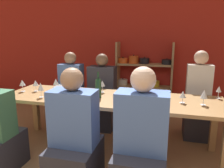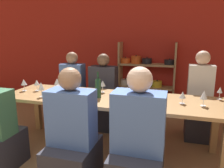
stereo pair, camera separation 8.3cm
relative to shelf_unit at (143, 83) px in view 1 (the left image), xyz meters
name	(u,v)px [view 1 (the left image)]	position (x,y,z in m)	size (l,w,h in m)	color
wall_back_red	(127,42)	(-0.38, 0.20, 0.81)	(8.80, 0.06, 2.70)	red
shelf_unit	(143,83)	(0.00, 0.00, 0.00)	(1.11, 0.30, 1.36)	tan
dining_table	(110,103)	(-0.21, -1.77, 0.11)	(2.77, 0.80, 0.73)	#AD7F4C
mixing_bowl	(65,90)	(-0.86, -1.72, 0.24)	(0.31, 0.31, 0.09)	#B7BABC
wine_bottle_green	(98,87)	(-0.35, -1.82, 0.32)	(0.08, 0.08, 0.33)	#19381E
wine_glass_empty_a	(128,91)	(0.04, -1.87, 0.32)	(0.07, 0.07, 0.18)	white
wine_glass_empty_b	(41,87)	(-1.05, -1.99, 0.33)	(0.07, 0.07, 0.19)	white
wine_glass_red_a	(36,83)	(-1.29, -1.74, 0.30)	(0.08, 0.08, 0.16)	white
wine_glass_empty_c	(204,94)	(0.88, -1.81, 0.32)	(0.08, 0.08, 0.18)	white
wine_glass_red_b	(219,90)	(1.10, -1.48, 0.30)	(0.06, 0.06, 0.15)	white
wine_glass_empty_d	(22,83)	(-1.46, -1.79, 0.31)	(0.08, 0.08, 0.17)	white
wine_glass_red_c	(102,84)	(-0.38, -1.56, 0.31)	(0.08, 0.08, 0.16)	white
wine_glass_white_a	(183,95)	(0.66, -1.78, 0.29)	(0.07, 0.07, 0.14)	white
wine_glass_empty_e	(56,82)	(-1.08, -1.55, 0.30)	(0.08, 0.08, 0.15)	white
cell_phone	(151,97)	(0.29, -1.63, 0.19)	(0.16, 0.16, 0.01)	silver
person_near_a	(141,154)	(0.28, -2.55, -0.09)	(0.45, 0.56, 1.25)	#2D2D38
person_far_a	(197,106)	(0.92, -1.06, -0.05)	(0.34, 0.43, 1.29)	#2D2D38
person_near_b	(75,144)	(-0.39, -2.49, -0.10)	(0.45, 0.57, 1.21)	#2D2D38
person_far_b	(72,98)	(-1.06, -1.08, -0.09)	(0.38, 0.47, 1.23)	#2D2D38
person_far_c	(102,101)	(-0.54, -1.04, -0.10)	(0.44, 0.54, 1.21)	#2D2D38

